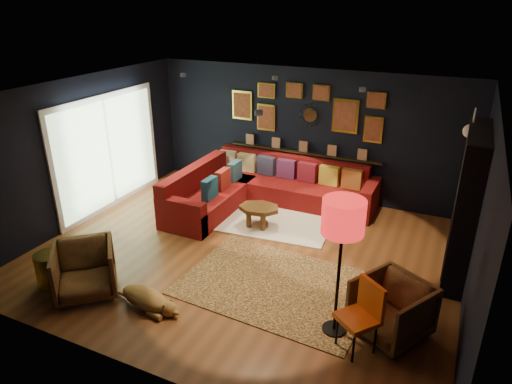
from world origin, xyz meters
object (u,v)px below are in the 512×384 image
at_px(sectional, 258,190).
at_px(dog, 144,295).
at_px(coffee_table, 259,210).
at_px(floor_lamp, 343,223).
at_px(armchair_left, 84,268).
at_px(gold_stool, 50,269).
at_px(armchair_right, 391,306).
at_px(orange_chair, 363,311).
at_px(pouf, 214,200).

height_order(sectional, dog, sectional).
xyz_separation_m(coffee_table, floor_lamp, (2.02, -2.15, 1.19)).
relative_size(armchair_left, floor_lamp, 0.46).
distance_m(sectional, gold_stool, 4.07).
xyz_separation_m(coffee_table, gold_stool, (-1.96, -2.91, -0.08)).
height_order(armchair_left, gold_stool, armchair_left).
bearing_deg(coffee_table, armchair_left, -115.31).
bearing_deg(sectional, floor_lamp, -50.90).
bearing_deg(gold_stool, armchair_left, 5.60).
height_order(armchair_right, floor_lamp, floor_lamp).
relative_size(coffee_table, gold_stool, 1.66).
bearing_deg(armchair_left, orange_chair, -33.88).
relative_size(floor_lamp, dog, 1.66).
xyz_separation_m(armchair_right, floor_lamp, (-0.62, -0.24, 1.12)).
distance_m(gold_stool, orange_chair, 4.39).
distance_m(armchair_right, orange_chair, 0.48).
relative_size(sectional, pouf, 7.11).
distance_m(floor_lamp, dog, 2.85).
relative_size(armchair_left, dog, 0.76).
bearing_deg(armchair_left, floor_lamp, -30.60).
distance_m(coffee_table, orange_chair, 3.31).
bearing_deg(armchair_left, gold_stool, 143.29).
height_order(sectional, armchair_right, sectional).
height_order(pouf, armchair_left, armchair_left).
bearing_deg(gold_stool, orange_chair, 8.03).
xyz_separation_m(coffee_table, dog, (-0.42, -2.75, -0.14)).
relative_size(orange_chair, floor_lamp, 0.49).
xyz_separation_m(sectional, floor_lamp, (2.44, -3.01, 1.20)).
distance_m(pouf, armchair_left, 3.16).
bearing_deg(dog, sectional, 99.10).
bearing_deg(armchair_left, armchair_right, -29.07).
xyz_separation_m(sectional, dog, (-0.00, -3.61, -0.14)).
relative_size(armchair_right, orange_chair, 0.92).
distance_m(orange_chair, floor_lamp, 1.07).
height_order(armchair_left, dog, armchair_left).
distance_m(sectional, orange_chair, 4.22).
xyz_separation_m(pouf, armchair_right, (3.75, -2.21, 0.22)).
relative_size(sectional, orange_chair, 3.85).
xyz_separation_m(armchair_left, gold_stool, (-0.62, -0.06, -0.16)).
xyz_separation_m(sectional, coffee_table, (0.42, -0.86, 0.01)).
bearing_deg(pouf, dog, -77.36).
height_order(coffee_table, orange_chair, orange_chair).
xyz_separation_m(coffee_table, orange_chair, (2.38, -2.29, 0.19)).
bearing_deg(floor_lamp, sectional, 129.10).
xyz_separation_m(coffee_table, armchair_left, (-1.35, -2.84, 0.08)).
bearing_deg(pouf, orange_chair, -36.64).
distance_m(pouf, gold_stool, 3.32).
height_order(sectional, armchair_left, sectional).
bearing_deg(dog, floor_lamp, 22.92).
relative_size(sectional, dog, 3.16).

